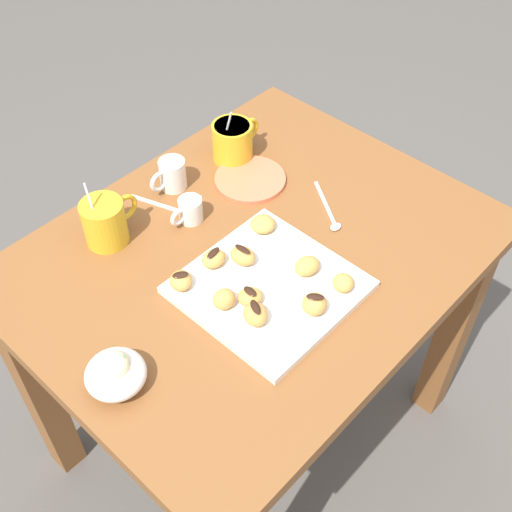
{
  "coord_description": "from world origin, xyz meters",
  "views": [
    {
      "loc": [
        -0.68,
        -0.64,
        1.74
      ],
      "look_at": [
        -0.02,
        -0.03,
        0.77
      ],
      "focal_mm": 45.81,
      "sensor_mm": 36.0,
      "label": 1
    }
  ],
  "objects_px": {
    "beignet_3": "(243,256)",
    "beignet_8": "(181,281)",
    "beignet_9": "(214,259)",
    "dining_table": "(254,295)",
    "beignet_1": "(314,304)",
    "saucer_coral_left": "(250,179)",
    "pastry_plate_square": "(269,287)",
    "coffee_mug_mustard_left": "(105,221)",
    "beignet_5": "(250,297)",
    "beignet_0": "(343,283)",
    "coffee_mug_mustard_right": "(233,140)",
    "beignet_4": "(307,266)",
    "beignet_7": "(263,224)",
    "beignet_6": "(255,314)",
    "cream_pitcher_white": "(172,173)",
    "chocolate_sauce_pitcher": "(190,209)",
    "ice_cream_bowl": "(115,373)",
    "beignet_2": "(224,299)"
  },
  "relations": [
    {
      "from": "beignet_0",
      "to": "beignet_4",
      "type": "bearing_deg",
      "value": 101.36
    },
    {
      "from": "beignet_5",
      "to": "coffee_mug_mustard_left",
      "type": "bearing_deg",
      "value": 101.58
    },
    {
      "from": "beignet_9",
      "to": "dining_table",
      "type": "bearing_deg",
      "value": -12.02
    },
    {
      "from": "beignet_0",
      "to": "coffee_mug_mustard_right",
      "type": "bearing_deg",
      "value": 70.69
    },
    {
      "from": "beignet_1",
      "to": "beignet_3",
      "type": "relative_size",
      "value": 0.9
    },
    {
      "from": "saucer_coral_left",
      "to": "beignet_7",
      "type": "distance_m",
      "value": 0.18
    },
    {
      "from": "dining_table",
      "to": "beignet_6",
      "type": "relative_size",
      "value": 18.85
    },
    {
      "from": "beignet_9",
      "to": "beignet_0",
      "type": "bearing_deg",
      "value": -60.77
    },
    {
      "from": "beignet_2",
      "to": "beignet_3",
      "type": "xyz_separation_m",
      "value": [
        0.1,
        0.05,
        -0.0
      ]
    },
    {
      "from": "ice_cream_bowl",
      "to": "beignet_0",
      "type": "height_order",
      "value": "ice_cream_bowl"
    },
    {
      "from": "chocolate_sauce_pitcher",
      "to": "beignet_2",
      "type": "xyz_separation_m",
      "value": [
        -0.13,
        -0.23,
        0.0
      ]
    },
    {
      "from": "saucer_coral_left",
      "to": "pastry_plate_square",
      "type": "bearing_deg",
      "value": -130.26
    },
    {
      "from": "cream_pitcher_white",
      "to": "beignet_8",
      "type": "bearing_deg",
      "value": -128.97
    },
    {
      "from": "dining_table",
      "to": "saucer_coral_left",
      "type": "relative_size",
      "value": 5.87
    },
    {
      "from": "beignet_9",
      "to": "ice_cream_bowl",
      "type": "bearing_deg",
      "value": -167.23
    },
    {
      "from": "saucer_coral_left",
      "to": "beignet_1",
      "type": "bearing_deg",
      "value": -119.7
    },
    {
      "from": "cream_pitcher_white",
      "to": "beignet_7",
      "type": "relative_size",
      "value": 1.96
    },
    {
      "from": "beignet_3",
      "to": "beignet_9",
      "type": "distance_m",
      "value": 0.06
    },
    {
      "from": "coffee_mug_mustard_left",
      "to": "beignet_5",
      "type": "bearing_deg",
      "value": -78.42
    },
    {
      "from": "coffee_mug_mustard_left",
      "to": "saucer_coral_left",
      "type": "height_order",
      "value": "coffee_mug_mustard_left"
    },
    {
      "from": "beignet_3",
      "to": "beignet_4",
      "type": "xyz_separation_m",
      "value": [
        0.07,
        -0.11,
        -0.0
      ]
    },
    {
      "from": "pastry_plate_square",
      "to": "beignet_8",
      "type": "distance_m",
      "value": 0.17
    },
    {
      "from": "ice_cream_bowl",
      "to": "beignet_9",
      "type": "xyz_separation_m",
      "value": [
        0.3,
        0.07,
        -0.0
      ]
    },
    {
      "from": "beignet_9",
      "to": "beignet_6",
      "type": "bearing_deg",
      "value": -106.66
    },
    {
      "from": "coffee_mug_mustard_right",
      "to": "chocolate_sauce_pitcher",
      "type": "xyz_separation_m",
      "value": [
        -0.22,
        -0.08,
        -0.02
      ]
    },
    {
      "from": "beignet_2",
      "to": "beignet_6",
      "type": "relative_size",
      "value": 0.9
    },
    {
      "from": "pastry_plate_square",
      "to": "beignet_7",
      "type": "height_order",
      "value": "beignet_7"
    },
    {
      "from": "beignet_3",
      "to": "beignet_8",
      "type": "bearing_deg",
      "value": 161.18
    },
    {
      "from": "dining_table",
      "to": "saucer_coral_left",
      "type": "xyz_separation_m",
      "value": [
        0.15,
        0.16,
        0.15
      ]
    },
    {
      "from": "beignet_4",
      "to": "beignet_5",
      "type": "xyz_separation_m",
      "value": [
        -0.13,
        0.03,
        -0.0
      ]
    },
    {
      "from": "coffee_mug_mustard_right",
      "to": "beignet_1",
      "type": "height_order",
      "value": "coffee_mug_mustard_right"
    },
    {
      "from": "beignet_0",
      "to": "beignet_4",
      "type": "xyz_separation_m",
      "value": [
        -0.02,
        0.08,
        0.0
      ]
    },
    {
      "from": "ice_cream_bowl",
      "to": "beignet_2",
      "type": "height_order",
      "value": "ice_cream_bowl"
    },
    {
      "from": "beignet_3",
      "to": "beignet_8",
      "type": "relative_size",
      "value": 1.1
    },
    {
      "from": "dining_table",
      "to": "beignet_0",
      "type": "xyz_separation_m",
      "value": [
        0.03,
        -0.21,
        0.18
      ]
    },
    {
      "from": "saucer_coral_left",
      "to": "beignet_9",
      "type": "relative_size",
      "value": 3.23
    },
    {
      "from": "saucer_coral_left",
      "to": "beignet_8",
      "type": "relative_size",
      "value": 3.37
    },
    {
      "from": "dining_table",
      "to": "cream_pitcher_white",
      "type": "bearing_deg",
      "value": 85.8
    },
    {
      "from": "chocolate_sauce_pitcher",
      "to": "beignet_1",
      "type": "xyz_separation_m",
      "value": [
        -0.02,
        -0.36,
        0.0
      ]
    },
    {
      "from": "beignet_4",
      "to": "beignet_8",
      "type": "xyz_separation_m",
      "value": [
        -0.19,
        0.15,
        -0.0
      ]
    },
    {
      "from": "dining_table",
      "to": "beignet_6",
      "type": "height_order",
      "value": "beignet_6"
    },
    {
      "from": "chocolate_sauce_pitcher",
      "to": "saucer_coral_left",
      "type": "relative_size",
      "value": 0.56
    },
    {
      "from": "beignet_1",
      "to": "beignet_2",
      "type": "height_order",
      "value": "beignet_1"
    },
    {
      "from": "coffee_mug_mustard_left",
      "to": "cream_pitcher_white",
      "type": "bearing_deg",
      "value": 7.12
    },
    {
      "from": "beignet_3",
      "to": "beignet_0",
      "type": "bearing_deg",
      "value": -66.27
    },
    {
      "from": "beignet_1",
      "to": "pastry_plate_square",
      "type": "bearing_deg",
      "value": 95.34
    },
    {
      "from": "coffee_mug_mustard_right",
      "to": "beignet_5",
      "type": "xyz_separation_m",
      "value": [
        -0.31,
        -0.34,
        -0.02
      ]
    },
    {
      "from": "ice_cream_bowl",
      "to": "beignet_1",
      "type": "height_order",
      "value": "ice_cream_bowl"
    },
    {
      "from": "beignet_9",
      "to": "beignet_1",
      "type": "bearing_deg",
      "value": -78.48
    },
    {
      "from": "chocolate_sauce_pitcher",
      "to": "coffee_mug_mustard_right",
      "type": "bearing_deg",
      "value": 20.84
    }
  ]
}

